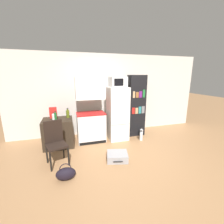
% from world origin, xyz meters
% --- Properties ---
extents(ground_plane, '(24.00, 24.00, 0.00)m').
position_xyz_m(ground_plane, '(0.00, 0.00, 0.00)').
color(ground_plane, '#A3754C').
extents(wall_back, '(6.40, 0.10, 2.56)m').
position_xyz_m(wall_back, '(0.20, 2.00, 1.28)').
color(wall_back, beige).
rests_on(wall_back, ground_plane).
extents(side_table, '(0.77, 0.65, 0.76)m').
position_xyz_m(side_table, '(-1.47, 1.28, 0.38)').
color(side_table, '#2D2319').
rests_on(side_table, ground_plane).
extents(kitchen_hutch, '(0.80, 0.52, 1.86)m').
position_xyz_m(kitchen_hutch, '(-0.56, 1.34, 0.85)').
color(kitchen_hutch, white).
rests_on(kitchen_hutch, ground_plane).
extents(refrigerator, '(0.57, 0.61, 1.57)m').
position_xyz_m(refrigerator, '(0.24, 1.31, 0.79)').
color(refrigerator, white).
rests_on(refrigerator, ground_plane).
extents(microwave, '(0.45, 0.42, 0.29)m').
position_xyz_m(microwave, '(0.24, 1.31, 1.72)').
color(microwave, silver).
rests_on(microwave, refrigerator).
extents(bookshelf, '(0.52, 0.33, 1.91)m').
position_xyz_m(bookshelf, '(0.90, 1.44, 0.96)').
color(bookshelf, black).
rests_on(bookshelf, ground_plane).
extents(bottle_green_tall, '(0.06, 0.06, 0.25)m').
position_xyz_m(bottle_green_tall, '(-1.50, 1.20, 0.86)').
color(bottle_green_tall, '#1E6028').
rests_on(bottle_green_tall, side_table).
extents(bottle_milk_white, '(0.09, 0.09, 0.19)m').
position_xyz_m(bottle_milk_white, '(-1.55, 1.28, 0.83)').
color(bottle_milk_white, white).
rests_on(bottle_milk_white, side_table).
extents(bottle_olive_oil, '(0.09, 0.09, 0.26)m').
position_xyz_m(bottle_olive_oil, '(-1.19, 1.37, 0.87)').
color(bottle_olive_oil, '#566619').
rests_on(bottle_olive_oil, side_table).
extents(cereal_box, '(0.19, 0.07, 0.30)m').
position_xyz_m(cereal_box, '(-1.57, 1.44, 0.91)').
color(cereal_box, red).
rests_on(cereal_box, side_table).
extents(chair, '(0.50, 0.50, 0.95)m').
position_xyz_m(chair, '(-1.48, 0.42, 0.55)').
color(chair, black).
rests_on(chair, ground_plane).
extents(suitcase_large_flat, '(0.55, 0.50, 0.16)m').
position_xyz_m(suitcase_large_flat, '(-0.15, 0.13, 0.08)').
color(suitcase_large_flat, '#99999E').
rests_on(suitcase_large_flat, ground_plane).
extents(handbag, '(0.36, 0.20, 0.33)m').
position_xyz_m(handbag, '(-1.28, -0.24, 0.12)').
color(handbag, black).
rests_on(handbag, ground_plane).
extents(water_bottle_front, '(0.09, 0.09, 0.30)m').
position_xyz_m(water_bottle_front, '(0.87, 0.95, 0.13)').
color(water_bottle_front, silver).
rests_on(water_bottle_front, ground_plane).
extents(water_bottle_middle, '(0.10, 0.10, 0.32)m').
position_xyz_m(water_bottle_middle, '(0.97, 1.15, 0.14)').
color(water_bottle_middle, silver).
rests_on(water_bottle_middle, ground_plane).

